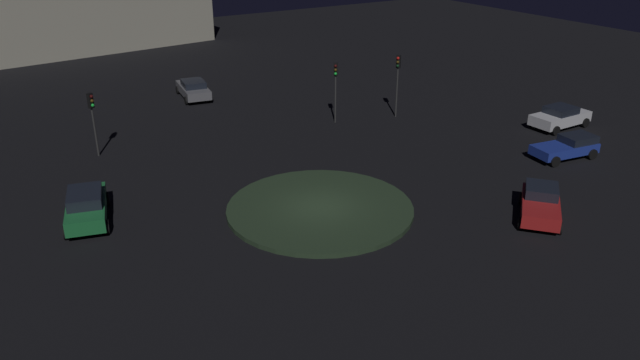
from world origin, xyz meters
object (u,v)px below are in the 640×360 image
car_blue (567,147)px  traffic_light_southwest (336,81)px  car_green (86,206)px  traffic_light_southwest_near (398,74)px  car_grey (193,89)px  car_white (560,117)px  traffic_light_southeast (92,112)px  store_building (57,11)px  car_red (541,203)px

car_blue → traffic_light_southwest: 15.61m
car_green → traffic_light_southwest_near: traffic_light_southwest_near is taller
car_grey → car_green: bearing=153.4°
car_grey → car_green: (12.16, 17.32, 0.06)m
traffic_light_southwest → car_white: bearing=90.4°
car_grey → car_blue: 28.14m
car_white → traffic_light_southeast: size_ratio=1.10×
car_grey → car_blue: car_grey is taller
traffic_light_southwest → car_green: bearing=-35.0°
traffic_light_southwest_near → store_building: 41.89m
car_green → car_blue: car_green is taller
car_grey → car_red: car_red is taller
car_blue → car_red: car_red is taller
car_grey → car_white: size_ratio=1.11×
car_red → car_blue: bearing=169.2°
store_building → traffic_light_southwest_near: bearing=105.0°
car_red → car_green: bearing=-71.6°
car_blue → store_building: size_ratio=0.14×
car_blue → car_red: (7.72, 4.49, 0.03)m
car_grey → car_blue: size_ratio=1.14×
car_white → car_red: car_white is taller
store_building → car_white: bearing=110.1°
car_white → traffic_light_southwest: (12.56, -9.06, 2.25)m
car_red → traffic_light_southwest_near: (-3.85, -16.28, 2.44)m
car_green → traffic_light_southwest: 19.55m
car_white → traffic_light_southeast: bearing=157.7°
car_blue → store_building: bearing=-61.1°
car_green → car_white: 31.09m
car_green → traffic_light_southeast: traffic_light_southeast is taller
car_blue → traffic_light_southeast: traffic_light_southeast is taller
car_green → traffic_light_southwest_near: size_ratio=1.05×
car_white → car_red: 14.66m
traffic_light_southwest_near → traffic_light_southeast: (20.26, -3.50, -0.36)m
traffic_light_southeast → traffic_light_southwest_near: bearing=50.9°
car_red → traffic_light_southeast: (16.40, -19.78, 2.08)m
traffic_light_southwest → car_red: bearing=38.1°
car_white → traffic_light_southeast: 30.63m
car_grey → traffic_light_southwest: size_ratio=1.13×
traffic_light_southwest_near → store_building: store_building is taller
traffic_light_southwest_near → traffic_light_southeast: traffic_light_southwest_near is taller
traffic_light_southwest_near → store_building: (15.55, -38.89, 0.60)m
car_green → car_grey: bearing=-20.6°
car_green → traffic_light_southwest_near: 23.50m
car_grey → car_red: (-6.83, 28.58, -0.02)m
car_green → store_building: size_ratio=0.15×
car_blue → traffic_light_southwest_near: size_ratio=0.94×
car_green → traffic_light_southwest: traffic_light_southwest is taller
car_grey → traffic_light_southeast: size_ratio=1.22×
car_grey → traffic_light_southwest: 12.91m
car_blue → store_building: store_building is taller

